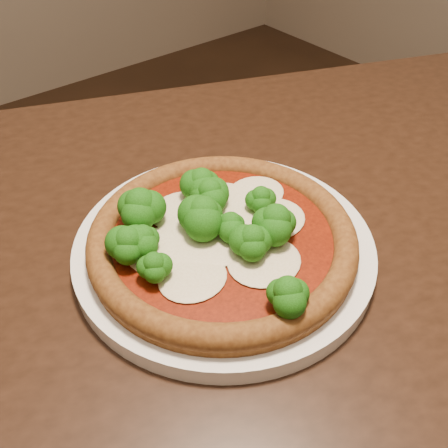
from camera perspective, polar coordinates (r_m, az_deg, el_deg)
dining_table at (r=0.59m, az=3.22°, el=-10.64°), size 1.33×1.15×0.75m
plate at (r=0.51m, az=0.00°, el=-2.64°), size 0.30×0.30×0.02m
pizza at (r=0.48m, az=-0.69°, el=-1.02°), size 0.26×0.26×0.06m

